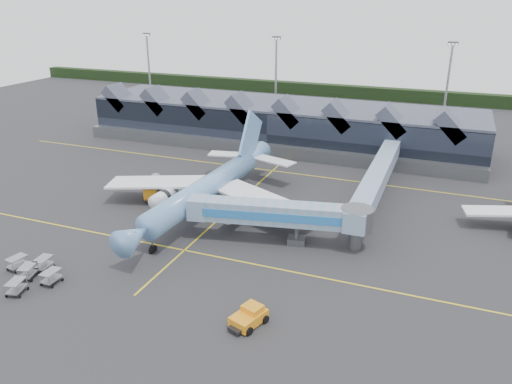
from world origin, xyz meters
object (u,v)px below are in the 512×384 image
at_px(pushback_tug, 249,317).
at_px(fuel_truck, 153,186).
at_px(jet_bridge, 289,215).
at_px(main_airliner, 209,187).

bearing_deg(pushback_tug, fuel_truck, 155.12).
bearing_deg(jet_bridge, main_airliner, 146.46).
xyz_separation_m(jet_bridge, fuel_truck, (-27.77, 8.62, -2.65)).
distance_m(jet_bridge, pushback_tug, 19.85).
xyz_separation_m(main_airliner, fuel_truck, (-12.16, 2.33, -2.44)).
bearing_deg(pushback_tug, main_airliner, 142.74).
xyz_separation_m(main_airliner, jet_bridge, (15.60, -6.29, 0.21)).
distance_m(jet_bridge, fuel_truck, 29.19).
distance_m(main_airliner, jet_bridge, 16.82).
bearing_deg(jet_bridge, fuel_truck, 151.17).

